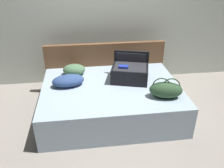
{
  "coord_description": "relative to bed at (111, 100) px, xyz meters",
  "views": [
    {
      "loc": [
        -0.38,
        -2.66,
        2.2
      ],
      "look_at": [
        0.0,
        0.29,
        0.58
      ],
      "focal_mm": 37.79,
      "sensor_mm": 36.0,
      "label": 1
    }
  ],
  "objects": [
    {
      "name": "headboard",
      "position": [
        0.0,
        0.79,
        0.2
      ],
      "size": [
        2.1,
        0.08,
        0.89
      ],
      "primitive_type": "cube",
      "color": "brown",
      "rests_on": "ground"
    },
    {
      "name": "pillow_near_headboard",
      "position": [
        -0.55,
        0.48,
        0.33
      ],
      "size": [
        0.38,
        0.28,
        0.17
      ],
      "primitive_type": "ellipsoid",
      "rotation": [
        0.0,
        0.0,
        -0.07
      ],
      "color": "#4C724C",
      "rests_on": "bed"
    },
    {
      "name": "hard_case_large",
      "position": [
        0.32,
        0.18,
        0.38
      ],
      "size": [
        0.65,
        0.58,
        0.41
      ],
      "rotation": [
        0.0,
        0.0,
        -0.28
      ],
      "color": "black",
      "rests_on": "bed"
    },
    {
      "name": "duffel_bag",
      "position": [
        0.7,
        -0.4,
        0.36
      ],
      "size": [
        0.49,
        0.33,
        0.29
      ],
      "rotation": [
        0.0,
        0.0,
        -0.22
      ],
      "color": "#2D4C2D",
      "rests_on": "bed"
    },
    {
      "name": "back_wall",
      "position": [
        0.0,
        1.25,
        1.06
      ],
      "size": [
        8.0,
        0.1,
        2.6
      ],
      "primitive_type": "cube",
      "color": "#B7C1B2",
      "rests_on": "ground"
    },
    {
      "name": "ground_plane",
      "position": [
        0.0,
        -0.4,
        -0.24
      ],
      "size": [
        12.0,
        12.0,
        0.0
      ],
      "primitive_type": "plane",
      "color": "gray"
    },
    {
      "name": "pillow_center_head",
      "position": [
        -0.63,
        0.1,
        0.33
      ],
      "size": [
        0.51,
        0.34,
        0.17
      ],
      "primitive_type": "ellipsoid",
      "rotation": [
        0.0,
        0.0,
        0.14
      ],
      "color": "navy",
      "rests_on": "bed"
    },
    {
      "name": "bed",
      "position": [
        0.0,
        0.0,
        0.0
      ],
      "size": [
        2.06,
        1.51,
        0.48
      ],
      "primitive_type": "cube",
      "color": "#99ADBC",
      "rests_on": "ground"
    }
  ]
}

